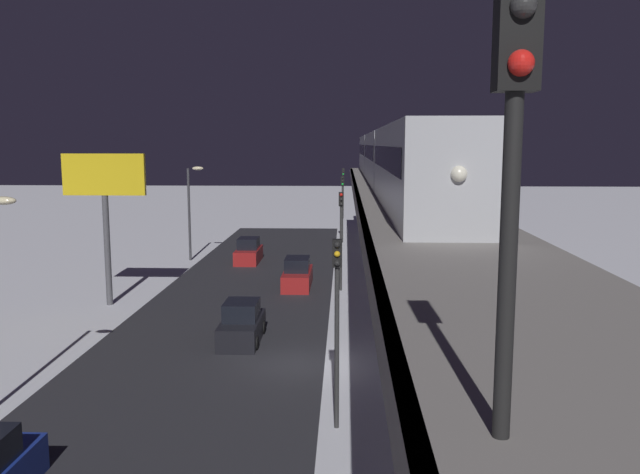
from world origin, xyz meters
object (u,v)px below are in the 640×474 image
Objects in this scene: subway_train at (389,157)px; rail_signal at (514,136)px; sedan_red_2 at (297,275)px; traffic_light_distant at (343,186)px; traffic_light_mid at (341,226)px; traffic_light_near at (337,306)px; sedan_red at (249,252)px; commercial_billboard at (105,190)px; sedan_black at (242,325)px; traffic_light_far at (342,199)px.

rail_signal is (1.60, 39.49, 0.95)m from subway_train.
traffic_light_distant reaches higher than sedan_red_2.
traffic_light_distant is (0.00, -41.36, 0.00)m from traffic_light_mid.
rail_signal is 0.62× the size of traffic_light_distant.
traffic_light_mid is at bearing -90.00° from traffic_light_near.
traffic_light_near is (1.68, -15.03, -5.32)m from rail_signal.
sedan_red_2 is 0.74× the size of traffic_light_distant.
subway_train is 10.32m from sedan_red_2.
subway_train is at bearing -130.99° from traffic_light_mid.
sedan_red and sedan_red_2 have the same top height.
sedan_black is at bearing 142.61° from commercial_billboard.
commercial_billboard reaches higher than traffic_light_far.
traffic_light_far is 20.68m from traffic_light_distant.
traffic_light_near is 1.00× the size of traffic_light_distant.
traffic_light_near is (-4.70, 9.51, 3.41)m from sedan_black.
traffic_light_distant is (3.28, -37.59, -4.37)m from subway_train.
sedan_red_2 is 20.21m from traffic_light_far.
traffic_light_distant is at bearing -88.75° from rail_signal.
rail_signal reaches higher than traffic_light_distant.
subway_train is 11.66× the size of sedan_red_2.
subway_train is 18.65m from sedan_black.
sedan_red is 10.10m from sedan_red_2.
commercial_billboard reaches higher than traffic_light_near.
sedan_red is 16.68m from commercial_billboard.
subway_train is 6.65m from traffic_light_mid.
sedan_red_2 is 40.64m from traffic_light_distant.
rail_signal is at bearing -75.42° from sedan_black.
traffic_light_far is (0.00, -20.68, 0.00)m from traffic_light_mid.
sedan_black is 0.66× the size of traffic_light_distant.
sedan_red_2 is at bearing 81.63° from traffic_light_far.
sedan_black is 0.47× the size of commercial_billboard.
traffic_light_distant reaches higher than sedan_black.
subway_train is 13.17× the size of sedan_black.
sedan_red is 0.68× the size of traffic_light_mid.
commercial_billboard is at bearing 142.61° from sedan_black.
rail_signal is 0.91× the size of sedan_red.
commercial_billboard is (13.67, 25.00, 2.63)m from traffic_light_far.
traffic_light_distant is at bearing -90.00° from traffic_light_near.
traffic_light_mid reaches higher than sedan_red.
sedan_black is at bearing -63.70° from traffic_light_near.
sedan_black is (7.98, 14.95, -7.79)m from subway_train.
traffic_light_mid is (3.28, 3.78, -4.37)m from subway_train.
rail_signal is 0.84× the size of sedan_red_2.
sedan_red is at bearing 76.57° from traffic_light_distant.
sedan_black is at bearing 84.89° from traffic_light_distant.
rail_signal is 35.05m from commercial_billboard.
subway_train is at bearing 101.00° from traffic_light_far.
sedan_red is at bearing -76.25° from traffic_light_near.
traffic_light_mid is 1.00× the size of traffic_light_far.
rail_signal reaches higher than sedan_red_2.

